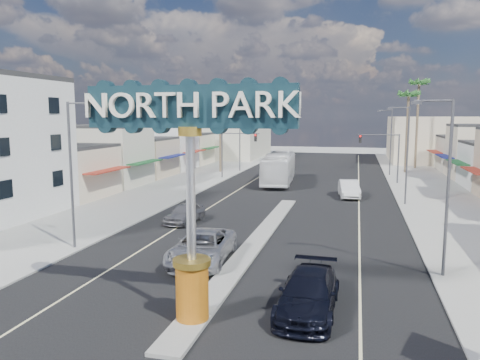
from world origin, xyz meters
The scene contains 25 objects.
ground centered at (0.00, 30.00, 0.00)m, with size 160.00×160.00×0.00m, color gray.
road centered at (0.00, 30.00, 0.01)m, with size 20.00×120.00×0.01m, color black.
median_island centered at (0.00, 14.00, 0.08)m, with size 1.30×30.00×0.16m, color gray.
sidewalk_left centered at (-14.00, 30.00, 0.06)m, with size 8.00×120.00×0.12m, color gray.
sidewalk_right centered at (14.00, 30.00, 0.06)m, with size 8.00×120.00×0.12m, color gray.
storefront_row_left centered at (-24.00, 43.00, 3.00)m, with size 12.00×42.00×6.00m, color beige.
backdrop_far_left centered at (-22.00, 75.00, 4.00)m, with size 20.00×20.00×8.00m, color #B7B29E.
backdrop_far_right centered at (22.00, 75.00, 4.00)m, with size 20.00×20.00×8.00m, color beige.
gateway_sign centered at (0.00, 1.98, 5.93)m, with size 8.20×1.50×9.15m.
traffic_signal_left centered at (-9.18, 43.99, 4.27)m, with size 5.09×0.45×6.00m.
traffic_signal_right centered at (9.18, 43.99, 4.27)m, with size 5.09×0.45×6.00m.
streetlight_l_near centered at (-10.43, 10.00, 5.07)m, with size 2.03×0.22×9.00m.
streetlight_l_mid centered at (-10.43, 30.00, 5.07)m, with size 2.03×0.22×9.00m.
streetlight_l_far centered at (-10.43, 52.00, 5.07)m, with size 2.03×0.22×9.00m.
streetlight_r_near centered at (10.43, 10.00, 5.07)m, with size 2.03×0.22×9.00m.
streetlight_r_mid centered at (10.43, 30.00, 5.07)m, with size 2.03×0.22×9.00m.
streetlight_r_far centered at (10.43, 52.00, 5.07)m, with size 2.03×0.22×9.00m.
palm_left_far centered at (-13.00, 50.00, 11.50)m, with size 2.60×2.60×13.10m.
palm_right_mid centered at (13.00, 56.00, 10.60)m, with size 2.60×2.60×12.10m.
palm_right_far centered at (15.00, 62.00, 12.39)m, with size 2.60×2.60×14.10m.
suv_left centered at (-2.09, 9.33, 0.89)m, with size 2.94×6.38×1.77m, color #B4B4B9.
suv_right centered at (4.37, 4.06, 0.83)m, with size 2.33×5.72×1.66m, color black.
car_parked_left centered at (-6.53, 18.40, 0.76)m, with size 1.78×4.43×1.51m, color slate.
car_parked_right centered at (5.50, 33.14, 0.86)m, with size 1.83×5.25×1.73m, color silver.
city_bus centered at (-3.01, 41.37, 1.84)m, with size 3.08×13.18×3.67m, color white.
Camera 1 is at (6.14, -14.72, 8.17)m, focal length 35.00 mm.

